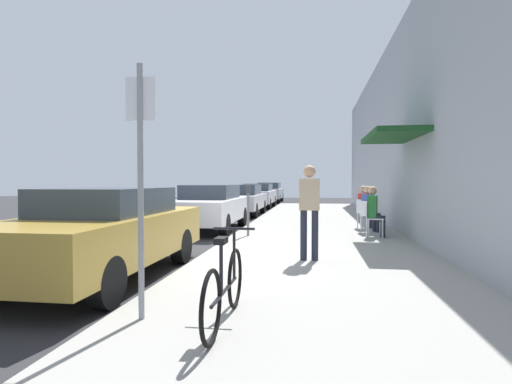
% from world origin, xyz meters
% --- Properties ---
extents(ground_plane, '(60.00, 60.00, 0.00)m').
position_xyz_m(ground_plane, '(0.00, 0.00, 0.00)').
color(ground_plane, '#2D2D30').
extents(sidewalk_slab, '(4.50, 32.00, 0.12)m').
position_xyz_m(sidewalk_slab, '(2.25, 2.00, 0.06)').
color(sidewalk_slab, '#9E9B93').
rests_on(sidewalk_slab, ground_plane).
extents(building_facade, '(1.40, 32.00, 5.98)m').
position_xyz_m(building_facade, '(4.65, 2.00, 2.99)').
color(building_facade, '#999EA8').
rests_on(building_facade, ground_plane).
extents(parked_car_0, '(1.80, 4.40, 1.42)m').
position_xyz_m(parked_car_0, '(-1.10, -2.02, 0.75)').
color(parked_car_0, '#A58433').
rests_on(parked_car_0, ground_plane).
extents(parked_car_1, '(1.80, 4.40, 1.42)m').
position_xyz_m(parked_car_1, '(-1.10, 4.37, 0.74)').
color(parked_car_1, silver).
rests_on(parked_car_1, ground_plane).
extents(parked_car_2, '(1.80, 4.40, 1.39)m').
position_xyz_m(parked_car_2, '(-1.10, 10.00, 0.72)').
color(parked_car_2, '#B7B7BC').
rests_on(parked_car_2, ground_plane).
extents(parked_car_3, '(1.80, 4.40, 1.40)m').
position_xyz_m(parked_car_3, '(-1.10, 15.24, 0.74)').
color(parked_car_3, '#B7B7BC').
rests_on(parked_car_3, ground_plane).
extents(parked_car_4, '(1.80, 4.40, 1.45)m').
position_xyz_m(parked_car_4, '(-1.10, 21.43, 0.75)').
color(parked_car_4, '#B7B7BC').
rests_on(parked_car_4, ground_plane).
extents(parking_meter, '(0.12, 0.10, 1.32)m').
position_xyz_m(parking_meter, '(0.45, 2.39, 0.89)').
color(parking_meter, slate).
rests_on(parking_meter, sidewalk_slab).
extents(street_sign, '(0.32, 0.06, 2.60)m').
position_xyz_m(street_sign, '(0.40, -4.00, 1.64)').
color(street_sign, gray).
rests_on(street_sign, sidewalk_slab).
extents(bicycle_0, '(0.46, 1.71, 0.90)m').
position_xyz_m(bicycle_0, '(1.28, -4.02, 0.48)').
color(bicycle_0, black).
rests_on(bicycle_0, sidewalk_slab).
extents(cafe_chair_0, '(0.53, 0.53, 0.87)m').
position_xyz_m(cafe_chair_0, '(3.62, 2.66, 0.62)').
color(cafe_chair_0, silver).
rests_on(cafe_chair_0, sidewalk_slab).
extents(seated_patron_0, '(0.49, 0.44, 1.29)m').
position_xyz_m(seated_patron_0, '(3.68, 2.65, 0.82)').
color(seated_patron_0, '#232838').
rests_on(seated_patron_0, sidewalk_slab).
extents(cafe_chair_1, '(0.56, 0.56, 0.87)m').
position_xyz_m(cafe_chair_1, '(3.63, 3.55, 0.62)').
color(cafe_chair_1, silver).
rests_on(cafe_chair_1, sidewalk_slab).
extents(seated_patron_1, '(0.51, 0.47, 1.29)m').
position_xyz_m(seated_patron_1, '(3.68, 3.57, 0.82)').
color(seated_patron_1, '#232838').
rests_on(seated_patron_1, sidewalk_slab).
extents(cafe_chair_2, '(0.54, 0.54, 0.87)m').
position_xyz_m(cafe_chair_2, '(3.62, 4.51, 0.62)').
color(cafe_chair_2, silver).
rests_on(cafe_chair_2, sidewalk_slab).
extents(seated_patron_2, '(0.50, 0.45, 1.29)m').
position_xyz_m(seated_patron_2, '(3.68, 4.53, 0.82)').
color(seated_patron_2, '#232838').
rests_on(seated_patron_2, sidewalk_slab).
extents(pedestrian_standing, '(0.36, 0.22, 1.70)m').
position_xyz_m(pedestrian_standing, '(2.07, -0.68, 1.12)').
color(pedestrian_standing, '#232838').
rests_on(pedestrian_standing, sidewalk_slab).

